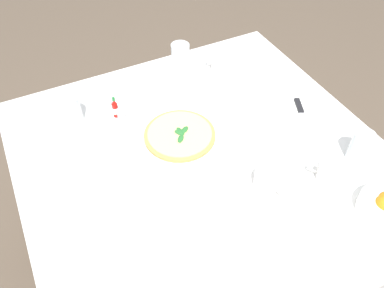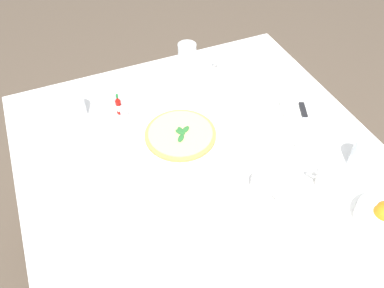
{
  "view_description": "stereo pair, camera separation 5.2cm",
  "coord_description": "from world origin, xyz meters",
  "px_view_note": "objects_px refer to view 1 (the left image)",
  "views": [
    {
      "loc": [
        0.72,
        -0.41,
        1.69
      ],
      "look_at": [
        -0.05,
        -0.02,
        0.77
      ],
      "focal_mm": 36.78,
      "sensor_mm": 36.0,
      "label": 1
    },
    {
      "loc": [
        0.75,
        -0.36,
        1.69
      ],
      "look_at": [
        -0.05,
        -0.02,
        0.77
      ],
      "focal_mm": 36.78,
      "sensor_mm": 36.0,
      "label": 2
    }
  ],
  "objects_px": {
    "coffee_cup_near_right": "(330,176)",
    "coffee_cup_far_right": "(267,181)",
    "pizza": "(180,135)",
    "dinner_knife": "(302,116)",
    "pizza_plate": "(180,138)",
    "water_glass_left_edge": "(180,58)",
    "water_glass_center_back": "(360,148)",
    "water_glass_right_edge": "(70,112)",
    "coffee_cup_back_corner": "(220,66)",
    "hot_sauce_bottle": "(115,109)",
    "salt_shaker": "(121,114)",
    "pepper_shaker": "(110,107)",
    "napkin_folded": "(301,118)"
  },
  "relations": [
    {
      "from": "coffee_cup_back_corner",
      "to": "water_glass_right_edge",
      "type": "xyz_separation_m",
      "value": [
        0.02,
        -0.6,
        0.02
      ]
    },
    {
      "from": "salt_shaker",
      "to": "water_glass_right_edge",
      "type": "bearing_deg",
      "value": -112.68
    },
    {
      "from": "dinner_knife",
      "to": "hot_sauce_bottle",
      "type": "xyz_separation_m",
      "value": [
        -0.31,
        -0.57,
        0.01
      ]
    },
    {
      "from": "pizza",
      "to": "napkin_folded",
      "type": "height_order",
      "value": "pizza"
    },
    {
      "from": "coffee_cup_far_right",
      "to": "hot_sauce_bottle",
      "type": "bearing_deg",
      "value": -149.42
    },
    {
      "from": "pizza",
      "to": "pepper_shaker",
      "type": "bearing_deg",
      "value": -145.75
    },
    {
      "from": "hot_sauce_bottle",
      "to": "salt_shaker",
      "type": "distance_m",
      "value": 0.03
    },
    {
      "from": "pizza_plate",
      "to": "dinner_knife",
      "type": "relative_size",
      "value": 1.82
    },
    {
      "from": "pizza",
      "to": "pepper_shaker",
      "type": "xyz_separation_m",
      "value": [
        -0.23,
        -0.16,
        0.0
      ]
    },
    {
      "from": "pizza",
      "to": "dinner_knife",
      "type": "relative_size",
      "value": 1.26
    },
    {
      "from": "coffee_cup_back_corner",
      "to": "pepper_shaker",
      "type": "distance_m",
      "value": 0.46
    },
    {
      "from": "coffee_cup_near_right",
      "to": "coffee_cup_far_right",
      "type": "xyz_separation_m",
      "value": [
        -0.06,
        -0.18,
        0.0
      ]
    },
    {
      "from": "hot_sauce_bottle",
      "to": "water_glass_left_edge",
      "type": "bearing_deg",
      "value": 115.62
    },
    {
      "from": "coffee_cup_back_corner",
      "to": "napkin_folded",
      "type": "distance_m",
      "value": 0.39
    },
    {
      "from": "pepper_shaker",
      "to": "pizza",
      "type": "bearing_deg",
      "value": 34.25
    },
    {
      "from": "dinner_knife",
      "to": "salt_shaker",
      "type": "distance_m",
      "value": 0.62
    },
    {
      "from": "coffee_cup_far_right",
      "to": "pepper_shaker",
      "type": "bearing_deg",
      "value": -149.95
    },
    {
      "from": "coffee_cup_near_right",
      "to": "dinner_knife",
      "type": "bearing_deg",
      "value": 159.66
    },
    {
      "from": "coffee_cup_back_corner",
      "to": "coffee_cup_near_right",
      "type": "bearing_deg",
      "value": 2.04
    },
    {
      "from": "dinner_knife",
      "to": "salt_shaker",
      "type": "relative_size",
      "value": 3.31
    },
    {
      "from": "napkin_folded",
      "to": "hot_sauce_bottle",
      "type": "xyz_separation_m",
      "value": [
        -0.31,
        -0.57,
        0.02
      ]
    },
    {
      "from": "coffee_cup_far_right",
      "to": "water_glass_right_edge",
      "type": "relative_size",
      "value": 1.21
    },
    {
      "from": "water_glass_center_back",
      "to": "salt_shaker",
      "type": "bearing_deg",
      "value": -129.68
    },
    {
      "from": "hot_sauce_bottle",
      "to": "pizza",
      "type": "bearing_deg",
      "value": 35.94
    },
    {
      "from": "hot_sauce_bottle",
      "to": "coffee_cup_back_corner",
      "type": "bearing_deg",
      "value": 97.55
    },
    {
      "from": "pizza_plate",
      "to": "water_glass_left_edge",
      "type": "height_order",
      "value": "water_glass_left_edge"
    },
    {
      "from": "salt_shaker",
      "to": "coffee_cup_far_right",
      "type": "bearing_deg",
      "value": 31.17
    },
    {
      "from": "coffee_cup_back_corner",
      "to": "dinner_knife",
      "type": "relative_size",
      "value": 0.7
    },
    {
      "from": "dinner_knife",
      "to": "pizza_plate",
      "type": "bearing_deg",
      "value": -80.5
    },
    {
      "from": "coffee_cup_near_right",
      "to": "dinner_knife",
      "type": "height_order",
      "value": "coffee_cup_near_right"
    },
    {
      "from": "pizza",
      "to": "water_glass_left_edge",
      "type": "bearing_deg",
      "value": 154.25
    },
    {
      "from": "pizza_plate",
      "to": "water_glass_left_edge",
      "type": "bearing_deg",
      "value": 154.24
    },
    {
      "from": "water_glass_center_back",
      "to": "water_glass_left_edge",
      "type": "height_order",
      "value": "same"
    },
    {
      "from": "water_glass_center_back",
      "to": "pepper_shaker",
      "type": "bearing_deg",
      "value": -131.76
    },
    {
      "from": "dinner_knife",
      "to": "water_glass_right_edge",
      "type": "bearing_deg",
      "value": -92.44
    },
    {
      "from": "water_glass_right_edge",
      "to": "water_glass_left_edge",
      "type": "bearing_deg",
      "value": 104.22
    },
    {
      "from": "pizza",
      "to": "pepper_shaker",
      "type": "relative_size",
      "value": 4.18
    },
    {
      "from": "coffee_cup_back_corner",
      "to": "coffee_cup_far_right",
      "type": "bearing_deg",
      "value": -15.81
    },
    {
      "from": "water_glass_right_edge",
      "to": "dinner_knife",
      "type": "xyz_separation_m",
      "value": [
        0.35,
        0.71,
        -0.02
      ]
    },
    {
      "from": "coffee_cup_near_right",
      "to": "water_glass_right_edge",
      "type": "relative_size",
      "value": 1.2
    },
    {
      "from": "coffee_cup_far_right",
      "to": "pepper_shaker",
      "type": "relative_size",
      "value": 2.34
    },
    {
      "from": "coffee_cup_far_right",
      "to": "water_glass_center_back",
      "type": "bearing_deg",
      "value": 84.42
    },
    {
      "from": "water_glass_center_back",
      "to": "salt_shaker",
      "type": "relative_size",
      "value": 1.91
    },
    {
      "from": "coffee_cup_near_right",
      "to": "coffee_cup_far_right",
      "type": "bearing_deg",
      "value": -109.73
    },
    {
      "from": "pepper_shaker",
      "to": "dinner_knife",
      "type": "bearing_deg",
      "value": 59.55
    },
    {
      "from": "coffee_cup_far_right",
      "to": "water_glass_center_back",
      "type": "relative_size",
      "value": 1.22
    },
    {
      "from": "pizza_plate",
      "to": "pepper_shaker",
      "type": "height_order",
      "value": "pepper_shaker"
    },
    {
      "from": "napkin_folded",
      "to": "salt_shaker",
      "type": "relative_size",
      "value": 4.44
    },
    {
      "from": "coffee_cup_far_right",
      "to": "napkin_folded",
      "type": "height_order",
      "value": "coffee_cup_far_right"
    },
    {
      "from": "dinner_knife",
      "to": "salt_shaker",
      "type": "height_order",
      "value": "salt_shaker"
    }
  ]
}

